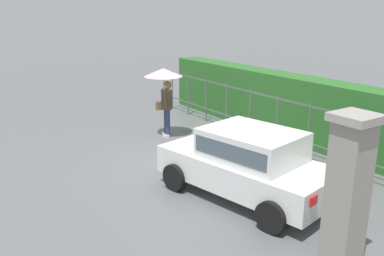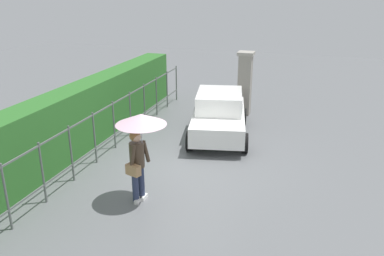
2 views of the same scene
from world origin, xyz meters
name	(u,v)px [view 1 (image 1 of 2)]	position (x,y,z in m)	size (l,w,h in m)	color
ground_plane	(190,162)	(0.00, 0.00, 0.00)	(40.00, 40.00, 0.00)	slate
car	(248,161)	(2.37, -0.15, 0.80)	(3.96, 2.43, 1.48)	white
pedestrian	(164,83)	(-2.25, 0.56, 1.66)	(1.14, 1.14, 2.12)	#2D3856
gate_pillar	(348,191)	(4.99, -0.52, 1.24)	(0.60, 0.60, 2.42)	gray
fence_section	(277,120)	(0.40, 2.65, 0.82)	(11.46, 0.05, 1.50)	#59605B
hedge_row	(304,110)	(0.40, 3.74, 0.95)	(12.41, 0.90, 1.90)	#2D6B28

